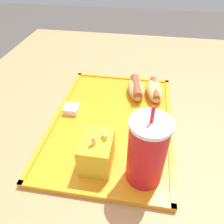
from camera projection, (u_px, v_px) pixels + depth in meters
dining_table at (109, 193)px, 0.84m from camera, size 1.45×1.07×0.71m
food_tray at (112, 121)px, 0.63m from camera, size 0.48×0.33×0.01m
soda_cup at (147, 152)px, 0.43m from camera, size 0.08×0.08×0.20m
hot_dog_far at (154, 90)px, 0.70m from camera, size 0.13×0.06×0.04m
hot_dog_near at (136, 88)px, 0.71m from camera, size 0.13×0.07×0.04m
fries_carton at (96, 152)px, 0.48m from camera, size 0.09×0.07×0.10m
sauce_cup_mayo at (72, 109)px, 0.65m from camera, size 0.04×0.04×0.02m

